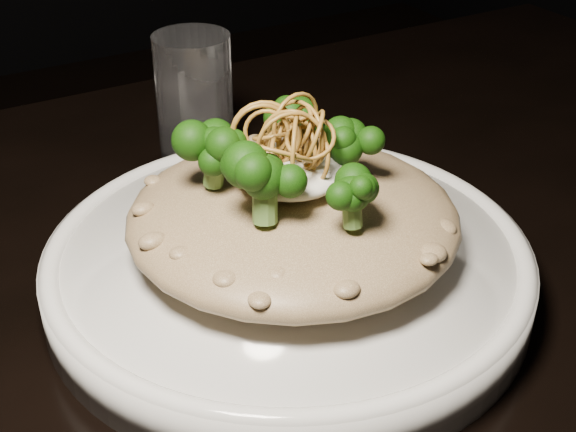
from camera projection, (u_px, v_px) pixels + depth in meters
name	position (u px, v px, depth m)	size (l,w,h in m)	color
table	(353.00, 370.00, 0.58)	(1.10, 0.80, 0.75)	black
plate	(288.00, 267.00, 0.52)	(0.31, 0.31, 0.03)	silver
risotto	(293.00, 216.00, 0.50)	(0.21, 0.21, 0.05)	brown
broccoli	(289.00, 148.00, 0.47)	(0.15, 0.15, 0.05)	black
cheese	(290.00, 171.00, 0.48)	(0.07, 0.07, 0.02)	white
shallots	(289.00, 134.00, 0.46)	(0.05, 0.05, 0.03)	brown
drinking_glass	(195.00, 101.00, 0.65)	(0.06, 0.06, 0.11)	white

